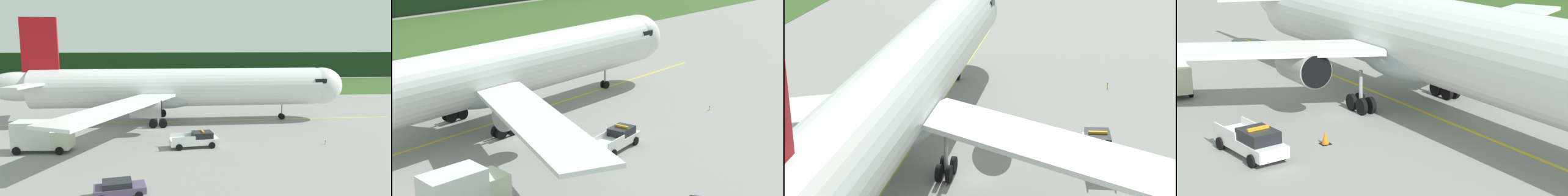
% 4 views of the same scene
% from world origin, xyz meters
% --- Properties ---
extents(ground, '(320.00, 320.00, 0.00)m').
position_xyz_m(ground, '(0.00, 0.00, 0.00)').
color(ground, gray).
extents(taxiway_centerline_main, '(69.48, 1.35, 0.01)m').
position_xyz_m(taxiway_centerline_main, '(3.25, 5.45, 0.00)').
color(taxiway_centerline_main, yellow).
rests_on(taxiway_centerline_main, ground).
extents(airliner, '(54.20, 47.18, 15.71)m').
position_xyz_m(airliner, '(2.83, 5.44, 5.20)').
color(airliner, silver).
rests_on(airliner, ground).
extents(ops_pickup_truck, '(5.83, 2.79, 1.94)m').
position_xyz_m(ops_pickup_truck, '(4.72, -8.33, 0.90)').
color(ops_pickup_truck, white).
rests_on(ops_pickup_truck, ground).
extents(apron_cone, '(0.62, 0.62, 0.78)m').
position_xyz_m(apron_cone, '(5.09, -3.75, 0.38)').
color(apron_cone, black).
rests_on(apron_cone, ground).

